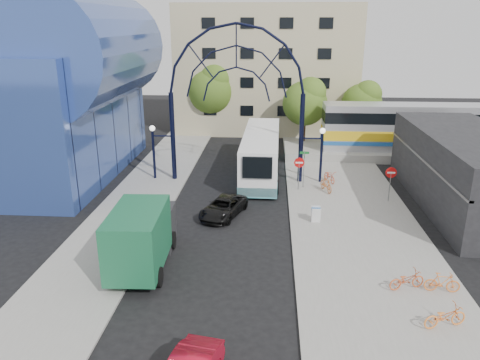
# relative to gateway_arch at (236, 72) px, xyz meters

# --- Properties ---
(ground) EXTENTS (120.00, 120.00, 0.00)m
(ground) POSITION_rel_gateway_arch_xyz_m (0.00, -14.00, -8.56)
(ground) COLOR black
(ground) RESTS_ON ground
(sidewalk_east) EXTENTS (8.00, 56.00, 0.12)m
(sidewalk_east) POSITION_rel_gateway_arch_xyz_m (8.00, -10.00, -8.50)
(sidewalk_east) COLOR gray
(sidewalk_east) RESTS_ON ground
(plaza_west) EXTENTS (5.00, 50.00, 0.12)m
(plaza_west) POSITION_rel_gateway_arch_xyz_m (-6.50, -8.00, -8.50)
(plaza_west) COLOR gray
(plaza_west) RESTS_ON ground
(gateway_arch) EXTENTS (13.64, 0.44, 12.10)m
(gateway_arch) POSITION_rel_gateway_arch_xyz_m (0.00, 0.00, 0.00)
(gateway_arch) COLOR black
(gateway_arch) RESTS_ON ground
(stop_sign) EXTENTS (0.80, 0.07, 2.50)m
(stop_sign) POSITION_rel_gateway_arch_xyz_m (4.80, -2.00, -6.56)
(stop_sign) COLOR slate
(stop_sign) RESTS_ON sidewalk_east
(do_not_enter_sign) EXTENTS (0.76, 0.07, 2.48)m
(do_not_enter_sign) POSITION_rel_gateway_arch_xyz_m (11.00, -4.00, -6.58)
(do_not_enter_sign) COLOR slate
(do_not_enter_sign) RESTS_ON sidewalk_east
(street_name_sign) EXTENTS (0.70, 0.70, 2.80)m
(street_name_sign) POSITION_rel_gateway_arch_xyz_m (5.20, -1.40, -6.43)
(street_name_sign) COLOR slate
(street_name_sign) RESTS_ON sidewalk_east
(sandwich_board) EXTENTS (0.55, 0.61, 0.99)m
(sandwich_board) POSITION_rel_gateway_arch_xyz_m (5.60, -8.02, -7.81)
(sandwich_board) COLOR white
(sandwich_board) RESTS_ON sidewalk_east
(transit_hall) EXTENTS (16.50, 18.00, 14.50)m
(transit_hall) POSITION_rel_gateway_arch_xyz_m (-15.30, 1.00, -1.86)
(transit_hall) COLOR #324D9B
(transit_hall) RESTS_ON ground
(commercial_block_east) EXTENTS (6.00, 16.00, 5.00)m
(commercial_block_east) POSITION_rel_gateway_arch_xyz_m (16.00, -4.00, -6.06)
(commercial_block_east) COLOR black
(commercial_block_east) RESTS_ON ground
(apartment_block) EXTENTS (20.00, 12.10, 14.00)m
(apartment_block) POSITION_rel_gateway_arch_xyz_m (2.00, 20.97, -1.55)
(apartment_block) COLOR #C5B389
(apartment_block) RESTS_ON ground
(train_platform) EXTENTS (32.00, 5.00, 0.80)m
(train_platform) POSITION_rel_gateway_arch_xyz_m (20.00, 8.00, -8.16)
(train_platform) COLOR gray
(train_platform) RESTS_ON ground
(train_car) EXTENTS (25.10, 3.05, 4.20)m
(train_car) POSITION_rel_gateway_arch_xyz_m (20.00, 8.00, -5.66)
(train_car) COLOR #B7B7BC
(train_car) RESTS_ON train_platform
(tree_north_a) EXTENTS (4.48, 4.48, 7.00)m
(tree_north_a) POSITION_rel_gateway_arch_xyz_m (6.12, 11.93, -3.95)
(tree_north_a) COLOR #382314
(tree_north_a) RESTS_ON ground
(tree_north_b) EXTENTS (5.12, 5.12, 8.00)m
(tree_north_b) POSITION_rel_gateway_arch_xyz_m (-3.88, 15.93, -3.29)
(tree_north_b) COLOR #382314
(tree_north_b) RESTS_ON ground
(tree_north_c) EXTENTS (4.16, 4.16, 6.50)m
(tree_north_c) POSITION_rel_gateway_arch_xyz_m (12.12, 13.93, -4.28)
(tree_north_c) COLOR #382314
(tree_north_c) RESTS_ON ground
(city_bus) EXTENTS (3.20, 12.85, 3.51)m
(city_bus) POSITION_rel_gateway_arch_xyz_m (1.89, 1.95, -6.72)
(city_bus) COLOR white
(city_bus) RESTS_ON ground
(green_truck) EXTENTS (2.82, 6.79, 3.38)m
(green_truck) POSITION_rel_gateway_arch_xyz_m (-3.79, -13.90, -6.87)
(green_truck) COLOR black
(green_truck) RESTS_ON ground
(black_suv) EXTENTS (3.27, 4.73, 1.20)m
(black_suv) POSITION_rel_gateway_arch_xyz_m (-0.32, -7.16, -7.96)
(black_suv) COLOR black
(black_suv) RESTS_ON ground
(bike_near_a) EXTENTS (1.15, 1.86, 0.92)m
(bike_near_a) POSITION_rel_gateway_arch_xyz_m (7.35, 0.00, -7.97)
(bike_near_a) COLOR #EB522F
(bike_near_a) RESTS_ON sidewalk_east
(bike_near_b) EXTENTS (1.10, 1.88, 1.09)m
(bike_near_b) POSITION_rel_gateway_arch_xyz_m (6.83, -2.25, -7.89)
(bike_near_b) COLOR #CD6629
(bike_near_b) RESTS_ON sidewalk_east
(bike_far_a) EXTENTS (2.00, 1.18, 0.99)m
(bike_far_a) POSITION_rel_gateway_arch_xyz_m (9.95, -18.46, -7.94)
(bike_far_a) COLOR orange
(bike_far_a) RESTS_ON sidewalk_east
(bike_far_b) EXTENTS (1.66, 0.59, 0.98)m
(bike_far_b) POSITION_rel_gateway_arch_xyz_m (10.74, -15.74, -7.95)
(bike_far_b) COLOR orange
(bike_far_b) RESTS_ON sidewalk_east
(bike_far_c) EXTENTS (1.90, 1.15, 0.94)m
(bike_far_c) POSITION_rel_gateway_arch_xyz_m (9.18, -15.58, -7.96)
(bike_far_c) COLOR #D15929
(bike_far_c) RESTS_ON sidewalk_east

